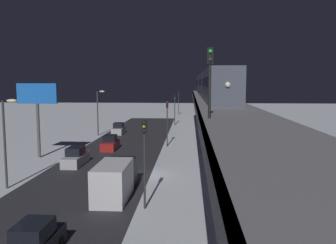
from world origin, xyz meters
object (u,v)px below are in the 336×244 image
traffic_light_distant (179,100)px  commercial_billboard (37,101)px  subway_train (209,84)px  traffic_light_mid (167,117)px  rail_signal (210,70)px  traffic_light_near (144,151)px  sedan_silver (76,158)px  traffic_light_far (175,105)px  box_truck (116,179)px  sedan_silver_2 (119,129)px  sedan_red (110,144)px

traffic_light_distant → commercial_billboard: size_ratio=0.72×
subway_train → traffic_light_mid: bearing=48.8°
rail_signal → traffic_light_near: rail_signal is taller
sedan_silver → traffic_light_distant: (-9.30, -61.37, 3.40)m
traffic_light_distant → sedan_silver: bearing=81.4°
traffic_light_near → traffic_light_far: size_ratio=1.00×
traffic_light_near → commercial_billboard: 22.30m
subway_train → rail_signal: rail_signal is taller
box_truck → sedan_silver: bearing=-56.8°
subway_train → sedan_silver_2: bearing=-15.7°
rail_signal → sedan_red: rail_signal is taller
subway_train → box_truck: bearing=73.0°
subway_train → sedan_red: 18.72m
sedan_red → traffic_light_near: bearing=109.0°
subway_train → commercial_billboard: bearing=36.2°
commercial_billboard → traffic_light_distant: bearing=-104.4°
sedan_silver_2 → box_truck: bearing=101.2°
rail_signal → sedan_silver_2: bearing=-71.3°
rail_signal → sedan_silver_2: size_ratio=0.99×
sedan_silver_2 → traffic_light_mid: bearing=129.2°
traffic_light_near → traffic_light_mid: bearing=-90.0°
sedan_red → traffic_light_distant: bearing=-98.1°
sedan_silver → sedan_silver_2: (0.00, -23.27, -0.00)m
sedan_silver_2 → traffic_light_mid: size_ratio=0.63×
rail_signal → traffic_light_distant: size_ratio=0.62×
traffic_light_near → traffic_light_mid: size_ratio=1.00×
rail_signal → box_truck: 12.90m
sedan_red → traffic_light_distant: 53.10m
sedan_silver → box_truck: bearing=123.2°
box_truck → traffic_light_mid: (-2.70, -21.92, 2.85)m
traffic_light_far → traffic_light_distant: size_ratio=1.00×
rail_signal → traffic_light_near: size_ratio=0.62×
sedan_silver → traffic_light_near: 16.27m
sedan_silver_2 → traffic_light_distant: traffic_light_distant is taller
rail_signal → traffic_light_mid: bearing=-81.5°
sedan_silver_2 → traffic_light_near: size_ratio=0.63×
sedan_silver_2 → commercial_billboard: (5.61, 19.81, 6.03)m
traffic_light_mid → box_truck: bearing=83.0°
sedan_silver_2 → traffic_light_near: bearing=104.4°
traffic_light_distant → rail_signal: bearing=93.1°
sedan_silver_2 → traffic_light_mid: (-9.30, 11.42, 3.40)m
traffic_light_mid → traffic_light_distant: same height
sedan_red → traffic_light_near: size_ratio=0.65×
traffic_light_mid → traffic_light_near: bearing=90.0°
subway_train → traffic_light_near: subway_train is taller
box_truck → traffic_light_far: traffic_light_far is taller
sedan_silver_2 → sedan_silver: bearing=90.0°
traffic_light_far → commercial_billboard: (14.91, 33.15, 2.63)m
sedan_red → traffic_light_near: (-7.50, 21.83, 3.40)m
traffic_light_distant → commercial_billboard: (14.91, 57.91, 2.63)m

